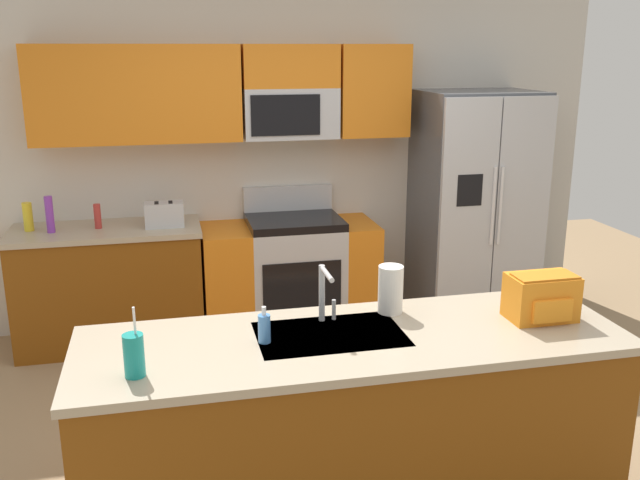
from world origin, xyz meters
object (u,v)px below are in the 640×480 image
object	(u,v)px
soap_dispenser	(264,328)
backpack	(542,296)
refrigerator	(474,207)
bottle_yellow	(28,217)
toaster	(164,214)
paper_towel_roll	(391,289)
range_oven	(290,274)
sink_faucet	(324,289)
pepper_mill	(98,216)
bottle_purple	(50,214)
drink_cup_teal	(134,355)

from	to	relation	value
soap_dispenser	backpack	bearing A→B (deg)	-0.98
refrigerator	bottle_yellow	xyz separation A→B (m)	(-3.41, 0.11, 0.08)
toaster	soap_dispenser	world-z (taller)	toaster
bottle_yellow	paper_towel_roll	bearing A→B (deg)	-45.98
soap_dispenser	backpack	xyz separation A→B (m)	(1.35, -0.02, 0.05)
toaster	bottle_yellow	world-z (taller)	bottle_yellow
range_oven	backpack	xyz separation A→B (m)	(0.82, -2.32, 0.57)
bottle_yellow	sink_faucet	bearing A→B (deg)	-52.16
range_oven	paper_towel_roll	distance (m)	2.15
refrigerator	soap_dispenser	distance (m)	3.02
sink_faucet	backpack	distance (m)	1.05
soap_dispenser	bottle_yellow	bearing A→B (deg)	120.35
paper_towel_roll	pepper_mill	bearing A→B (deg)	126.90
refrigerator	backpack	size ratio (longest dim) A/B	5.78
pepper_mill	toaster	bearing A→B (deg)	-6.02
toaster	backpack	distance (m)	2.87
bottle_purple	soap_dispenser	bearing A→B (deg)	-61.82
drink_cup_teal	toaster	bearing A→B (deg)	86.53
paper_towel_roll	bottle_yellow	bearing A→B (deg)	134.02
bottle_yellow	drink_cup_teal	size ratio (longest dim) A/B	0.69
paper_towel_roll	toaster	bearing A→B (deg)	118.10
toaster	bottle_yellow	bearing A→B (deg)	174.77
range_oven	soap_dispenser	distance (m)	2.41
drink_cup_teal	backpack	size ratio (longest dim) A/B	0.94
bottle_purple	soap_dispenser	world-z (taller)	bottle_purple
range_oven	paper_towel_roll	xyz separation A→B (m)	(0.13, -2.07, 0.58)
soap_dispenser	pepper_mill	bearing A→B (deg)	111.06
bottle_yellow	bottle_purple	xyz separation A→B (m)	(0.16, -0.09, 0.03)
refrigerator	bottle_purple	xyz separation A→B (m)	(-3.25, 0.02, 0.11)
refrigerator	bottle_purple	size ratio (longest dim) A/B	7.02
bottle_yellow	backpack	bearing A→B (deg)	-40.90
toaster	backpack	bearing A→B (deg)	-52.14
soap_dispenser	drink_cup_teal	bearing A→B (deg)	-158.95
pepper_mill	bottle_yellow	bearing A→B (deg)	175.55
sink_faucet	pepper_mill	bearing A→B (deg)	119.43
paper_towel_roll	sink_faucet	bearing A→B (deg)	-170.36
sink_faucet	refrigerator	bearing A→B (deg)	49.81
range_oven	refrigerator	xyz separation A→B (m)	(1.51, -0.07, 0.48)
soap_dispenser	refrigerator	bearing A→B (deg)	47.29
refrigerator	pepper_mill	world-z (taller)	refrigerator
drink_cup_teal	backpack	xyz separation A→B (m)	(1.91, 0.19, 0.03)
drink_cup_teal	paper_towel_roll	xyz separation A→B (m)	(1.22, 0.44, 0.03)
toaster	pepper_mill	size ratio (longest dim) A/B	1.55
refrigerator	drink_cup_teal	xyz separation A→B (m)	(-2.61, -2.44, 0.07)
drink_cup_teal	backpack	world-z (taller)	drink_cup_teal
toaster	bottle_purple	distance (m)	0.79
sink_faucet	range_oven	bearing A→B (deg)	84.08
paper_towel_roll	backpack	xyz separation A→B (m)	(0.68, -0.25, -0.00)
bottle_yellow	paper_towel_roll	xyz separation A→B (m)	(2.03, -2.10, 0.02)
range_oven	pepper_mill	xyz separation A→B (m)	(-1.42, -0.00, 0.55)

